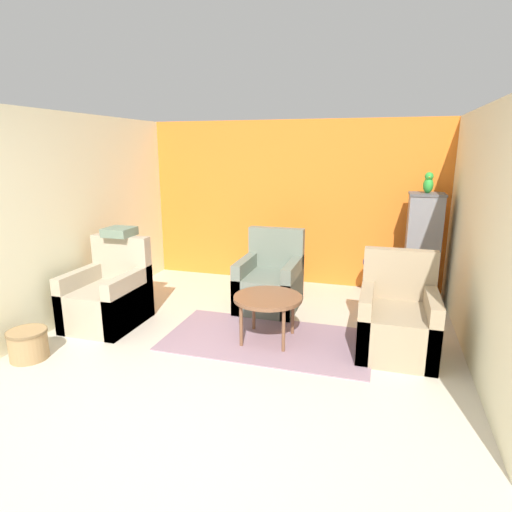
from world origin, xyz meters
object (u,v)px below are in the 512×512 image
(coffee_table, at_px, (268,300))
(armchair_middle, at_px, (270,284))
(armchair_right, at_px, (397,322))
(parrot, at_px, (428,183))
(potted_plant, at_px, (376,266))
(armchair_left, at_px, (108,298))
(birdcage, at_px, (422,249))
(wicker_basket, at_px, (28,343))

(coffee_table, height_order, armchair_middle, armchair_middle)
(coffee_table, xyz_separation_m, armchair_right, (1.30, 0.14, -0.14))
(parrot, height_order, potted_plant, parrot)
(armchair_left, relative_size, parrot, 3.67)
(coffee_table, distance_m, armchair_right, 1.32)
(armchair_left, relative_size, potted_plant, 1.39)
(birdcage, bearing_deg, coffee_table, -132.52)
(armchair_left, height_order, armchair_right, same)
(armchair_middle, relative_size, parrot, 3.67)
(armchair_right, bearing_deg, birdcage, 79.10)
(coffee_table, relative_size, parrot, 2.68)
(wicker_basket, bearing_deg, birdcage, 37.04)
(armchair_right, distance_m, potted_plant, 1.60)
(birdcage, bearing_deg, wicker_basket, -142.96)
(parrot, bearing_deg, armchair_middle, -157.00)
(birdcage, bearing_deg, armchair_middle, -157.06)
(potted_plant, xyz_separation_m, wicker_basket, (-3.18, -2.78, -0.30))
(coffee_table, bearing_deg, armchair_right, 6.26)
(armchair_left, xyz_separation_m, armchair_middle, (1.66, 1.06, 0.00))
(wicker_basket, bearing_deg, armchair_right, 19.36)
(armchair_right, bearing_deg, wicker_basket, -160.64)
(wicker_basket, bearing_deg, potted_plant, 41.10)
(coffee_table, distance_m, armchair_middle, 1.02)
(armchair_left, xyz_separation_m, wicker_basket, (-0.23, -0.98, -0.15))
(armchair_middle, bearing_deg, wicker_basket, -132.82)
(armchair_right, xyz_separation_m, wicker_basket, (-3.43, -1.21, -0.15))
(armchair_middle, distance_m, wicker_basket, 2.79)
(armchair_left, height_order, wicker_basket, armchair_left)
(coffee_table, bearing_deg, armchair_left, -177.54)
(armchair_middle, distance_m, parrot, 2.37)
(armchair_left, relative_size, armchair_right, 1.00)
(armchair_right, distance_m, parrot, 2.08)
(wicker_basket, bearing_deg, armchair_left, 76.82)
(parrot, distance_m, potted_plant, 1.25)
(parrot, bearing_deg, potted_plant, -174.66)
(birdcage, xyz_separation_m, potted_plant, (-0.56, -0.05, -0.26))
(coffee_table, bearing_deg, parrot, 47.52)
(potted_plant, bearing_deg, armchair_right, -80.92)
(armchair_left, xyz_separation_m, armchair_right, (3.20, 0.22, 0.00))
(parrot, bearing_deg, birdcage, -90.00)
(coffee_table, distance_m, potted_plant, 2.01)
(armchair_right, height_order, parrot, parrot)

